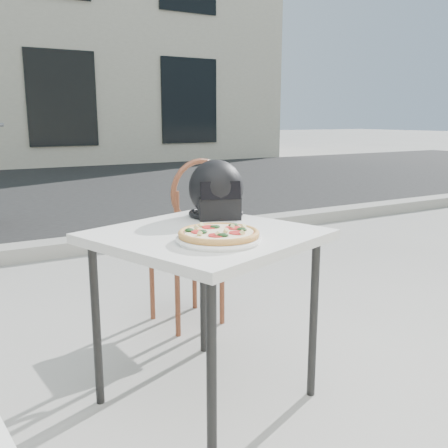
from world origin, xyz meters
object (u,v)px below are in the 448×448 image
cafe_table_main (206,248)px  helmet (216,192)px  pizza (219,233)px  cafe_chair_main (192,234)px  plate (219,239)px

cafe_table_main → helmet: 0.36m
pizza → cafe_chair_main: size_ratio=0.33×
plate → cafe_chair_main: 0.96m
plate → cafe_chair_main: size_ratio=0.40×
helmet → pizza: bearing=-99.0°
plate → pizza: 0.02m
plate → cafe_table_main: bearing=78.2°
plate → pizza: pizza is taller
cafe_table_main → plate: (-0.03, -0.17, 0.07)m
pizza → cafe_table_main: bearing=78.2°
cafe_table_main → helmet: size_ratio=2.98×
plate → cafe_chair_main: bearing=69.8°
plate → cafe_chair_main: cafe_chair_main is taller
helmet → cafe_chair_main: bearing=96.2°
plate → helmet: 0.48m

